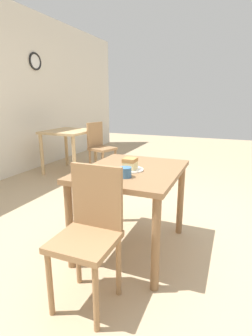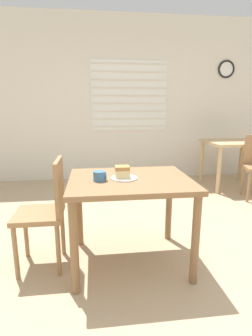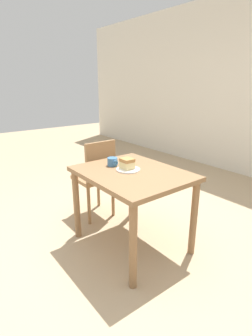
% 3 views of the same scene
% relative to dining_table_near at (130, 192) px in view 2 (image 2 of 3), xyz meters
% --- Properties ---
extents(ground_plane, '(14.00, 14.00, 0.00)m').
position_rel_dining_table_near_xyz_m(ground_plane, '(0.15, -0.30, -0.62)').
color(ground_plane, tan).
extents(wall_back, '(10.00, 0.09, 2.80)m').
position_rel_dining_table_near_xyz_m(wall_back, '(0.16, 2.73, 0.78)').
color(wall_back, silver).
rests_on(wall_back, ground_plane).
extents(dining_table_near, '(0.97, 0.78, 0.74)m').
position_rel_dining_table_near_xyz_m(dining_table_near, '(0.00, 0.00, 0.00)').
color(dining_table_near, olive).
rests_on(dining_table_near, ground_plane).
extents(dining_table_far, '(0.83, 0.75, 0.75)m').
position_rel_dining_table_near_xyz_m(dining_table_far, '(1.94, 1.94, -0.00)').
color(dining_table_far, tan).
rests_on(dining_table_far, ground_plane).
extents(chair_near_window, '(0.37, 0.37, 0.90)m').
position_rel_dining_table_near_xyz_m(chair_near_window, '(-0.67, 0.03, -0.13)').
color(chair_near_window, '#9E754C').
rests_on(chair_near_window, ground_plane).
extents(plate, '(0.21, 0.21, 0.01)m').
position_rel_dining_table_near_xyz_m(plate, '(-0.05, -0.01, 0.12)').
color(plate, white).
rests_on(plate, dining_table_near).
extents(cake_slice, '(0.11, 0.10, 0.09)m').
position_rel_dining_table_near_xyz_m(cake_slice, '(-0.06, -0.01, 0.17)').
color(cake_slice, beige).
rests_on(cake_slice, plate).
extents(coffee_mug, '(0.10, 0.09, 0.08)m').
position_rel_dining_table_near_xyz_m(coffee_mug, '(-0.24, -0.04, 0.15)').
color(coffee_mug, teal).
rests_on(coffee_mug, dining_table_near).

